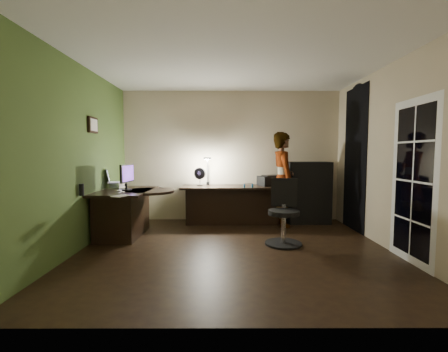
{
  "coord_description": "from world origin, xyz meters",
  "views": [
    {
      "loc": [
        -0.16,
        -4.3,
        1.4
      ],
      "look_at": [
        -0.15,
        1.05,
        1.0
      ],
      "focal_mm": 24.0,
      "sensor_mm": 36.0,
      "label": 1
    }
  ],
  "objects_px": {
    "desk_left": "(126,213)",
    "monitor": "(126,181)",
    "office_chair": "(284,212)",
    "cabinet": "(309,192)",
    "person": "(283,179)",
    "desk_right": "(232,205)"
  },
  "relations": [
    {
      "from": "desk_left",
      "to": "monitor",
      "type": "bearing_deg",
      "value": -65.55
    },
    {
      "from": "office_chair",
      "to": "cabinet",
      "type": "bearing_deg",
      "value": 73.31
    },
    {
      "from": "cabinet",
      "to": "office_chair",
      "type": "bearing_deg",
      "value": -118.18
    },
    {
      "from": "person",
      "to": "office_chair",
      "type": "bearing_deg",
      "value": 163.24
    },
    {
      "from": "cabinet",
      "to": "person",
      "type": "height_order",
      "value": "person"
    },
    {
      "from": "desk_left",
      "to": "monitor",
      "type": "distance_m",
      "value": 0.58
    },
    {
      "from": "monitor",
      "to": "person",
      "type": "xyz_separation_m",
      "value": [
        2.75,
        0.86,
        -0.05
      ]
    },
    {
      "from": "office_chair",
      "to": "desk_right",
      "type": "bearing_deg",
      "value": 130.06
    },
    {
      "from": "desk_left",
      "to": "desk_right",
      "type": "relative_size",
      "value": 0.67
    },
    {
      "from": "desk_right",
      "to": "office_chair",
      "type": "height_order",
      "value": "office_chair"
    },
    {
      "from": "desk_left",
      "to": "desk_right",
      "type": "bearing_deg",
      "value": 26.12
    },
    {
      "from": "desk_left",
      "to": "office_chair",
      "type": "relative_size",
      "value": 1.34
    },
    {
      "from": "cabinet",
      "to": "monitor",
      "type": "distance_m",
      "value": 3.52
    },
    {
      "from": "desk_right",
      "to": "cabinet",
      "type": "bearing_deg",
      "value": 2.12
    },
    {
      "from": "desk_left",
      "to": "cabinet",
      "type": "relative_size",
      "value": 1.1
    },
    {
      "from": "desk_left",
      "to": "person",
      "type": "relative_size",
      "value": 0.75
    },
    {
      "from": "desk_right",
      "to": "cabinet",
      "type": "xyz_separation_m",
      "value": [
        1.56,
        0.06,
        0.24
      ]
    },
    {
      "from": "cabinet",
      "to": "person",
      "type": "distance_m",
      "value": 0.69
    },
    {
      "from": "desk_right",
      "to": "monitor",
      "type": "height_order",
      "value": "monitor"
    },
    {
      "from": "office_chair",
      "to": "person",
      "type": "relative_size",
      "value": 0.56
    },
    {
      "from": "desk_right",
      "to": "cabinet",
      "type": "distance_m",
      "value": 1.58
    },
    {
      "from": "cabinet",
      "to": "office_chair",
      "type": "xyz_separation_m",
      "value": [
        -0.8,
        -1.47,
        -0.11
      ]
    }
  ]
}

